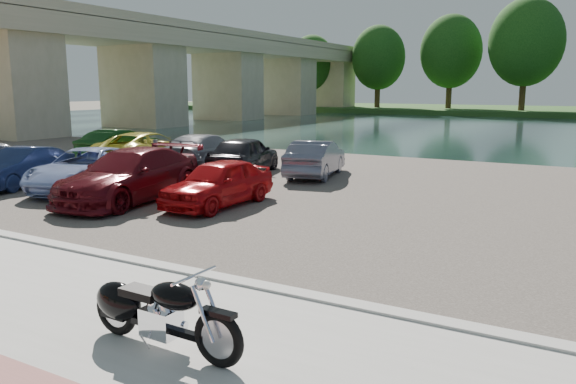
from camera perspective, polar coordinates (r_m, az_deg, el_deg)
name	(u,v)px	position (r m, az deg, el deg)	size (l,w,h in m)	color
ground	(128,326)	(8.23, -15.95, -13.00)	(200.00, 200.00, 0.00)	#595447
promenade	(68,353)	(7.61, -21.48, -14.94)	(60.00, 6.00, 0.10)	#AFADA5
kerb	(215,279)	(9.60, -7.41, -8.75)	(60.00, 0.30, 0.14)	#AFADA5
parking_lot	(392,194)	(17.42, 10.52, -0.21)	(60.00, 18.00, 0.04)	#423C35
river	(520,131)	(45.67, 22.48, 5.74)	(120.00, 40.00, 0.00)	#172929
far_bank	(555,111)	(77.48, 25.47, 7.42)	(120.00, 24.00, 0.60)	#204719
bridge	(222,64)	(57.13, -6.74, 12.82)	(7.00, 56.00, 8.55)	tan
motorcycle	(151,310)	(7.19, -13.75, -11.56)	(2.33, 0.75, 1.05)	black
car_1	(21,167)	(20.28, -25.47, 2.29)	(1.33, 3.80, 1.25)	#162246
car_2	(87,169)	(18.79, -19.75, 2.20)	(2.16, 4.69, 1.30)	#90A2D2
car_3	(130,175)	(16.53, -15.72, 1.64)	(2.06, 5.07, 1.47)	#550C13
car_4	(218,183)	(15.38, -7.10, 0.94)	(1.51, 3.74, 1.28)	#AB0B0E
car_5	(120,144)	(26.28, -16.72, 4.65)	(1.43, 4.10, 1.35)	black
car_6	(147,149)	(24.01, -14.17, 4.30)	(2.31, 5.01, 1.39)	#A69C26
car_7	(204,151)	(22.60, -8.51, 4.13)	(1.94, 4.78, 1.39)	gray
car_8	(244,155)	(20.98, -4.49, 3.79)	(1.70, 4.21, 1.44)	black
car_9	(316,158)	(20.39, 2.82, 3.43)	(1.39, 3.98, 1.31)	slate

